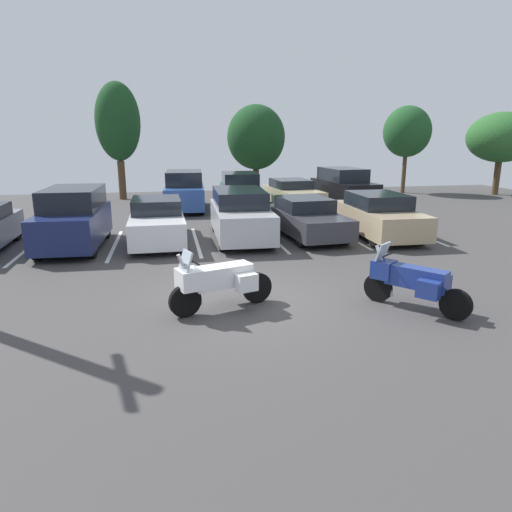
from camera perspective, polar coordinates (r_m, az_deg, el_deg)
ground at (r=10.34m, az=-1.00°, el=-5.92°), size 44.00×44.00×0.10m
motorcycle_touring at (r=9.65m, az=-4.68°, el=-3.01°), size 2.28×1.22×1.38m
motorcycle_second at (r=10.23m, az=18.79°, el=-2.93°), size 1.54×1.88×1.35m
parking_stripes at (r=16.29m, az=-7.38°, el=1.79°), size 16.68×4.73×0.01m
car_navy at (r=16.29m, az=-21.66°, el=4.34°), size 1.94×4.34×1.95m
car_white at (r=16.33m, az=-12.15°, el=4.21°), size 1.84×4.70×1.51m
car_silver at (r=16.44m, az=-1.95°, el=5.12°), size 2.00×4.79×1.74m
car_charcoal at (r=17.01m, az=6.22°, el=4.72°), size 2.16×4.79×1.41m
car_tan at (r=17.58m, az=14.92°, el=4.87°), size 2.01×4.81×1.56m
car_far_blue at (r=23.38m, az=-8.83°, el=7.93°), size 2.11×4.53×1.93m
car_far_green at (r=23.35m, az=-1.95°, el=7.97°), size 2.06×4.36×1.82m
car_far_champagne at (r=24.08m, az=4.54°, el=7.69°), size 2.30×4.64×1.42m
car_far_black at (r=24.91m, az=10.76°, el=8.29°), size 2.30×4.75×1.98m
tree_far_right at (r=31.82m, az=18.21°, el=14.41°), size 2.99×2.99×5.48m
tree_far_left at (r=29.64m, az=0.01°, el=14.47°), size 3.61×3.61×5.51m
tree_center at (r=28.19m, az=-16.74°, el=15.57°), size 2.50×2.50×6.58m
tree_left at (r=32.99m, az=28.16°, el=12.81°), size 4.15×4.15×5.05m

